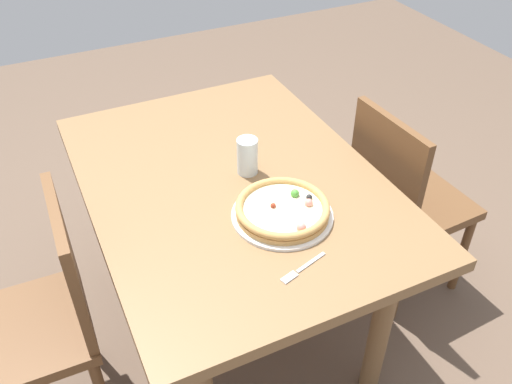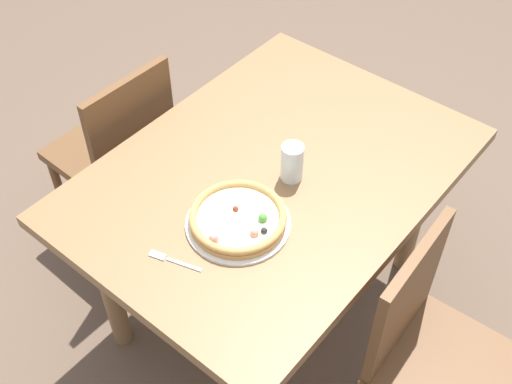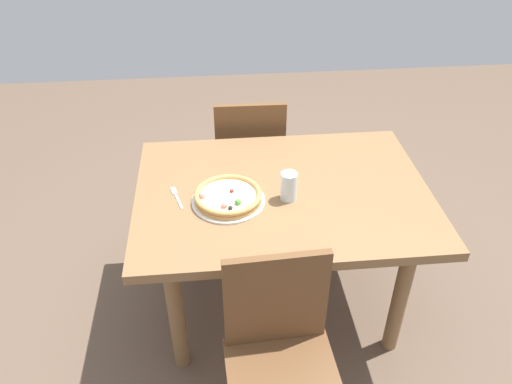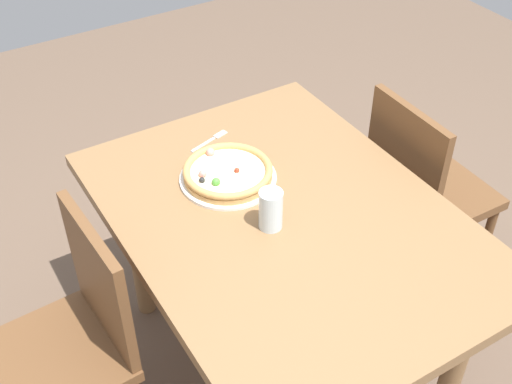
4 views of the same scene
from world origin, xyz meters
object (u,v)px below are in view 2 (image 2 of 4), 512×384
chair_near (432,352)px  plate (238,223)px  chair_far (119,150)px  fork (171,260)px  dining_table (272,191)px  drinking_glass (292,162)px  pizza (238,218)px

chair_near → plate: size_ratio=2.75×
chair_far → fork: size_ratio=5.33×
chair_far → plate: 0.81m
dining_table → chair_near: size_ratio=1.50×
dining_table → fork: (-0.47, -0.00, 0.10)m
chair_near → drinking_glass: (0.11, 0.62, 0.32)m
fork → chair_far: bearing=-45.2°
chair_far → fork: bearing=-117.3°
chair_far → plate: bearing=-100.3°
dining_table → pizza: size_ratio=4.46×
pizza → fork: size_ratio=1.79×
fork → drinking_glass: 0.49m
plate → drinking_glass: bearing=-0.3°
fork → chair_near: bearing=-168.1°
chair_near → fork: chair_near is taller
plate → chair_far: bearing=78.5°
dining_table → chair_far: 0.71m
chair_near → drinking_glass: 0.71m
plate → pizza: pizza is taller
chair_far → drinking_glass: (0.11, -0.75, 0.32)m
dining_table → chair_far: (-0.09, 0.69, -0.16)m
fork → plate: bearing=-121.7°
pizza → drinking_glass: (0.26, -0.00, 0.03)m
chair_near → pizza: bearing=-79.4°
pizza → fork: pizza is taller
chair_far → plate: (-0.15, -0.75, 0.26)m
dining_table → chair_near: chair_near is taller
dining_table → chair_near: 0.71m
plate → drinking_glass: size_ratio=2.44×
chair_far → pizza: bearing=-100.3°
chair_far → fork: 0.83m
pizza → drinking_glass: bearing=-0.1°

